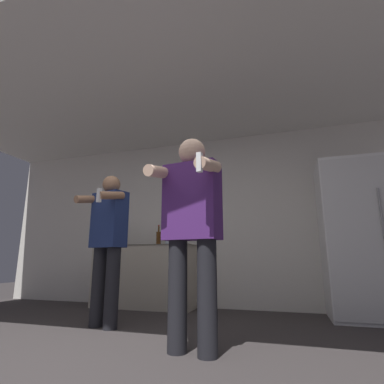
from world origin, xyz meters
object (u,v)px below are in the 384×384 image
(bottle_tall_gin, at_px, (114,239))
(bottle_short_whiskey, at_px, (168,238))
(person_woman_foreground, at_px, (192,224))
(person_man_side, at_px, (108,239))
(bottle_green_wine, at_px, (123,237))
(bottle_dark_rum, at_px, (159,238))
(refrigerator, at_px, (354,238))

(bottle_tall_gin, bearing_deg, bottle_short_whiskey, 0.00)
(person_woman_foreground, bearing_deg, person_man_side, 153.13)
(bottle_tall_gin, distance_m, person_woman_foreground, 2.63)
(bottle_tall_gin, relative_size, person_man_side, 0.16)
(bottle_green_wine, distance_m, bottle_tall_gin, 0.17)
(bottle_short_whiskey, height_order, bottle_tall_gin, bottle_short_whiskey)
(person_man_side, bearing_deg, person_woman_foreground, -26.87)
(bottle_dark_rum, relative_size, person_man_side, 0.19)
(refrigerator, xyz_separation_m, person_man_side, (-2.60, -1.22, -0.04))
(bottle_green_wine, bearing_deg, person_woman_foreground, -47.64)
(person_man_side, bearing_deg, bottle_green_wine, 113.66)
(refrigerator, distance_m, bottle_dark_rum, 2.58)
(bottle_short_whiskey, distance_m, person_woman_foreground, 2.10)
(person_woman_foreground, xyz_separation_m, person_man_side, (-1.13, 0.57, -0.06))
(refrigerator, distance_m, bottle_tall_gin, 3.34)
(bottle_dark_rum, bearing_deg, bottle_short_whiskey, 0.00)
(refrigerator, height_order, bottle_dark_rum, refrigerator)
(refrigerator, bearing_deg, bottle_dark_rum, 178.44)
(bottle_green_wine, relative_size, bottle_tall_gin, 1.35)
(refrigerator, bearing_deg, bottle_green_wine, 178.73)
(bottle_short_whiskey, relative_size, bottle_tall_gin, 1.11)
(refrigerator, xyz_separation_m, bottle_short_whiskey, (-2.44, 0.07, 0.06))
(bottle_dark_rum, xyz_separation_m, person_man_side, (-0.02, -1.29, -0.10))
(bottle_green_wine, xyz_separation_m, person_woman_foreground, (1.70, -1.86, -0.07))
(bottle_tall_gin, xyz_separation_m, person_man_side, (0.73, -1.29, -0.09))
(bottle_short_whiskey, distance_m, person_man_side, 1.30)
(refrigerator, bearing_deg, person_man_side, -154.96)
(bottle_green_wine, xyz_separation_m, person_man_side, (0.56, -1.29, -0.13))
(bottle_green_wine, relative_size, person_woman_foreground, 0.20)
(refrigerator, bearing_deg, bottle_tall_gin, 178.79)
(refrigerator, xyz_separation_m, person_woman_foreground, (-1.47, -1.79, 0.02))
(bottle_tall_gin, bearing_deg, refrigerator, -1.21)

